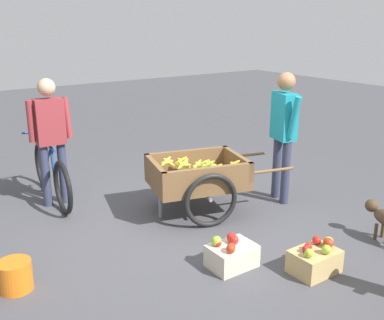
{
  "coord_description": "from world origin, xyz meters",
  "views": [
    {
      "loc": [
        2.64,
        3.91,
        2.27
      ],
      "look_at": [
        -0.13,
        -0.12,
        0.75
      ],
      "focal_mm": 42.63,
      "sensor_mm": 36.0,
      "label": 1
    }
  ],
  "objects_px": {
    "fruit_cart": "(198,178)",
    "mixed_fruit_crate": "(315,259)",
    "vendor_person": "(284,126)",
    "apple_crate": "(231,254)",
    "plastic_bucket": "(15,276)",
    "bicycle": "(52,174)",
    "cyclist_person": "(50,131)"
  },
  "relations": [
    {
      "from": "fruit_cart",
      "to": "bicycle",
      "type": "bearing_deg",
      "value": -46.47
    },
    {
      "from": "apple_crate",
      "to": "mixed_fruit_crate",
      "type": "height_order",
      "value": "same"
    },
    {
      "from": "plastic_bucket",
      "to": "bicycle",
      "type": "bearing_deg",
      "value": -117.06
    },
    {
      "from": "fruit_cart",
      "to": "cyclist_person",
      "type": "relative_size",
      "value": 1.12
    },
    {
      "from": "bicycle",
      "to": "vendor_person",
      "type": "bearing_deg",
      "value": 145.36
    },
    {
      "from": "apple_crate",
      "to": "plastic_bucket",
      "type": "bearing_deg",
      "value": -23.17
    },
    {
      "from": "vendor_person",
      "to": "mixed_fruit_crate",
      "type": "height_order",
      "value": "vendor_person"
    },
    {
      "from": "fruit_cart",
      "to": "plastic_bucket",
      "type": "xyz_separation_m",
      "value": [
        2.27,
        0.46,
        -0.3
      ]
    },
    {
      "from": "apple_crate",
      "to": "bicycle",
      "type": "bearing_deg",
      "value": -72.13
    },
    {
      "from": "mixed_fruit_crate",
      "to": "plastic_bucket",
      "type": "bearing_deg",
      "value": -28.41
    },
    {
      "from": "mixed_fruit_crate",
      "to": "fruit_cart",
      "type": "bearing_deg",
      "value": -86.55
    },
    {
      "from": "fruit_cart",
      "to": "apple_crate",
      "type": "distance_m",
      "value": 1.36
    },
    {
      "from": "cyclist_person",
      "to": "mixed_fruit_crate",
      "type": "relative_size",
      "value": 3.64
    },
    {
      "from": "vendor_person",
      "to": "mixed_fruit_crate",
      "type": "bearing_deg",
      "value": 55.55
    },
    {
      "from": "bicycle",
      "to": "mixed_fruit_crate",
      "type": "xyz_separation_m",
      "value": [
        -1.43,
        3.15,
        -0.22
      ]
    },
    {
      "from": "plastic_bucket",
      "to": "fruit_cart",
      "type": "bearing_deg",
      "value": -168.45
    },
    {
      "from": "fruit_cart",
      "to": "vendor_person",
      "type": "bearing_deg",
      "value": 165.47
    },
    {
      "from": "vendor_person",
      "to": "bicycle",
      "type": "height_order",
      "value": "vendor_person"
    },
    {
      "from": "fruit_cart",
      "to": "mixed_fruit_crate",
      "type": "distance_m",
      "value": 1.78
    },
    {
      "from": "fruit_cart",
      "to": "vendor_person",
      "type": "distance_m",
      "value": 1.28
    },
    {
      "from": "vendor_person",
      "to": "mixed_fruit_crate",
      "type": "relative_size",
      "value": 3.77
    },
    {
      "from": "bicycle",
      "to": "apple_crate",
      "type": "relative_size",
      "value": 3.77
    },
    {
      "from": "fruit_cart",
      "to": "plastic_bucket",
      "type": "distance_m",
      "value": 2.34
    },
    {
      "from": "cyclist_person",
      "to": "bicycle",
      "type": "bearing_deg",
      "value": -93.47
    },
    {
      "from": "fruit_cart",
      "to": "mixed_fruit_crate",
      "type": "relative_size",
      "value": 4.06
    },
    {
      "from": "bicycle",
      "to": "mixed_fruit_crate",
      "type": "distance_m",
      "value": 3.46
    },
    {
      "from": "vendor_person",
      "to": "apple_crate",
      "type": "xyz_separation_m",
      "value": [
        1.59,
        0.95,
        -0.87
      ]
    },
    {
      "from": "fruit_cart",
      "to": "mixed_fruit_crate",
      "type": "xyz_separation_m",
      "value": [
        -0.11,
        1.75,
        -0.31
      ]
    },
    {
      "from": "mixed_fruit_crate",
      "to": "vendor_person",
      "type": "bearing_deg",
      "value": -124.45
    },
    {
      "from": "fruit_cart",
      "to": "plastic_bucket",
      "type": "bearing_deg",
      "value": 11.55
    },
    {
      "from": "fruit_cart",
      "to": "mixed_fruit_crate",
      "type": "height_order",
      "value": "fruit_cart"
    },
    {
      "from": "fruit_cart",
      "to": "mixed_fruit_crate",
      "type": "bearing_deg",
      "value": 93.45
    }
  ]
}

